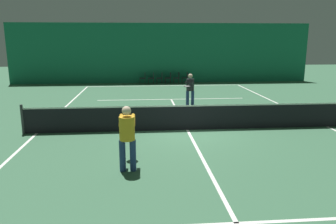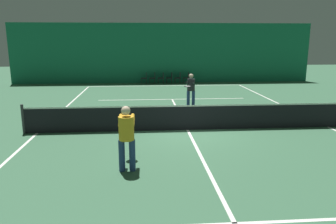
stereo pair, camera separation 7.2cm
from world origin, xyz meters
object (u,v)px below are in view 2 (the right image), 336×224
object	(u,v)px
player_far	(191,88)
courtside_chair_1	(153,77)
courtside_chair_5	(187,77)
courtside_chair_2	(162,77)
courtside_chair_4	(179,77)
courtside_chair_3	(170,77)
courtside_chair_0	(145,77)
player_near	(126,133)
tennis_net	(188,117)

from	to	relation	value
player_far	courtside_chair_1	size ratio (longest dim) A/B	1.98
courtside_chair_1	courtside_chair_5	xyz separation A→B (m)	(2.58, 0.00, 0.00)
courtside_chair_2	courtside_chair_5	distance (m)	1.94
courtside_chair_1	courtside_chair_2	world-z (taller)	same
courtside_chair_4	courtside_chair_2	bearing A→B (deg)	-90.00
player_far	courtside_chair_5	distance (m)	8.95
player_far	courtside_chair_3	world-z (taller)	player_far
courtside_chair_0	player_near	bearing A→B (deg)	-2.09
courtside_chair_1	courtside_chair_4	distance (m)	1.94
tennis_net	courtside_chair_5	world-z (taller)	tennis_net
player_far	courtside_chair_2	world-z (taller)	player_far
player_near	courtside_chair_4	world-z (taller)	player_near
player_far	courtside_chair_1	bearing A→B (deg)	-152.60
player_near	courtside_chair_4	distance (m)	17.13
courtside_chair_0	tennis_net	bearing A→B (deg)	6.41
tennis_net	player_near	world-z (taller)	player_near
courtside_chair_4	courtside_chair_5	world-z (taller)	same
courtside_chair_1	courtside_chair_3	bearing A→B (deg)	90.00
player_near	courtside_chair_3	xyz separation A→B (m)	(2.55, 16.82, -0.51)
courtside_chair_0	courtside_chair_5	xyz separation A→B (m)	(3.23, 0.00, 0.00)
courtside_chair_2	courtside_chair_4	size ratio (longest dim) A/B	1.00
courtside_chair_0	courtside_chair_5	bearing A→B (deg)	90.00
player_near	courtside_chair_0	world-z (taller)	player_near
courtside_chair_3	courtside_chair_4	size ratio (longest dim) A/B	1.00
courtside_chair_2	courtside_chair_1	bearing A→B (deg)	-90.00
courtside_chair_3	tennis_net	bearing A→B (deg)	-2.01
tennis_net	courtside_chair_4	world-z (taller)	tennis_net
courtside_chair_1	tennis_net	bearing A→B (deg)	3.62
tennis_net	courtside_chair_2	bearing A→B (deg)	90.81
courtside_chair_0	courtside_chair_2	bearing A→B (deg)	90.00
player_near	courtside_chair_1	distance (m)	16.87
tennis_net	courtside_chair_0	size ratio (longest dim) A/B	14.29
courtside_chair_0	courtside_chair_1	world-z (taller)	same
tennis_net	courtside_chair_0	world-z (taller)	tennis_net
courtside_chair_0	courtside_chair_2	world-z (taller)	same
courtside_chair_2	tennis_net	bearing A→B (deg)	0.81
courtside_chair_0	courtside_chair_3	size ratio (longest dim) A/B	1.00
courtside_chair_3	player_near	bearing A→B (deg)	-8.62
player_far	courtside_chair_5	xyz separation A→B (m)	(1.01, 8.87, -0.48)
courtside_chair_0	courtside_chair_4	bearing A→B (deg)	90.00
tennis_net	courtside_chair_3	bearing A→B (deg)	87.99
player_far	courtside_chair_0	size ratio (longest dim) A/B	1.98
player_far	courtside_chair_3	size ratio (longest dim) A/B	1.98
tennis_net	courtside_chair_5	xyz separation A→B (m)	(1.75, 13.13, -0.03)
player_far	courtside_chair_1	world-z (taller)	player_far
courtside_chair_1	courtside_chair_0	bearing A→B (deg)	-90.00
player_near	courtside_chair_5	bearing A→B (deg)	-13.34
courtside_chair_0	courtside_chair_2	xyz separation A→B (m)	(1.29, 0.00, 0.00)
tennis_net	player_near	distance (m)	4.27
courtside_chair_2	courtside_chair_3	size ratio (longest dim) A/B	1.00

